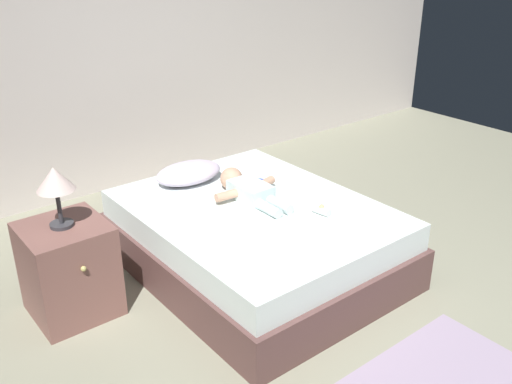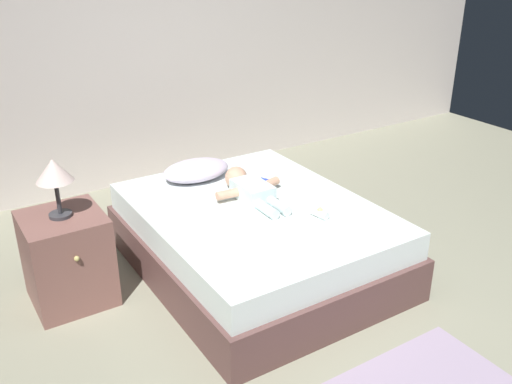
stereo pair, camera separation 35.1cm
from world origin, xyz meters
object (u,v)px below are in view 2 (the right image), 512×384
Objects in this scene: bed at (256,239)px; toothbrush at (266,179)px; baby at (250,189)px; nightstand at (68,259)px; lamp at (54,173)px; pillow at (196,170)px; baby_bottle at (320,213)px.

bed is 13.23× the size of toothbrush.
baby is 0.30m from toothbrush.
nightstand reaches higher than toothbrush.
baby is 1.21m from lamp.
nightstand is at bearing -163.15° from pillow.
baby is 1.19m from nightstand.
toothbrush is at bearing 35.61° from baby.
baby is at bearing 113.13° from baby_bottle.
bed is 0.68m from pillow.
baby is 0.52m from baby_bottle.
pillow is 1.09m from lamp.
bed is at bearing -106.59° from baby.
baby reaches higher than bed.
baby is at bearing -7.73° from lamp.
baby is at bearing -144.39° from toothbrush.
baby reaches higher than baby_bottle.
baby_bottle is at bearing -69.09° from pillow.
pillow is at bearing 110.91° from baby_bottle.
baby is 1.10× the size of nightstand.
baby_bottle is (0.20, -0.47, -0.03)m from baby.
baby is 5.10× the size of baby_bottle.
nightstand is at bearing 172.27° from baby.
pillow is 1.38× the size of lamp.
baby is 4.66× the size of toothbrush.
lamp is at bearing 172.27° from baby.
toothbrush is 1.41m from nightstand.
lamp is at bearing 90.00° from nightstand.
bed is 14.47× the size of baby_bottle.
lamp is (-0.00, 0.00, 0.54)m from nightstand.
toothbrush is 0.65m from baby_bottle.
nightstand is (-1.16, 0.16, -0.23)m from baby.
lamp is 2.88× the size of baby_bottle.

